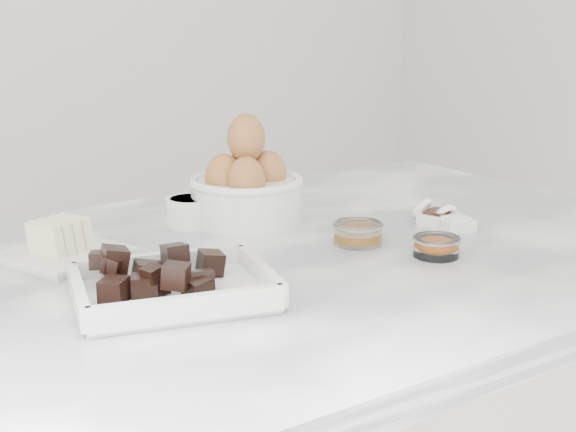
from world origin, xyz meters
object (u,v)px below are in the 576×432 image
object	(u,v)px
chocolate_dish	(173,281)
salt_spoon	(453,221)
butter_plate	(62,246)
egg_bowl	(246,187)
honey_bowl	(358,233)
zest_bowl	(436,245)
sugar_ramekin	(190,210)
vanilla_spoon	(434,216)

from	to	relation	value
chocolate_dish	salt_spoon	xyz separation A→B (m)	(0.49, 0.04, -0.01)
butter_plate	egg_bowl	bearing A→B (deg)	6.08
salt_spoon	honey_bowl	bearing A→B (deg)	172.15
honey_bowl	butter_plate	bearing A→B (deg)	157.15
zest_bowl	sugar_ramekin	bearing A→B (deg)	122.00
vanilla_spoon	sugar_ramekin	bearing A→B (deg)	146.82
chocolate_dish	vanilla_spoon	size ratio (longest dim) A/B	3.34
sugar_ramekin	vanilla_spoon	world-z (taller)	sugar_ramekin
chocolate_dish	honey_bowl	distance (m)	0.32
butter_plate	egg_bowl	distance (m)	0.31
sugar_ramekin	zest_bowl	distance (m)	0.38
butter_plate	salt_spoon	xyz separation A→B (m)	(0.54, -0.18, -0.01)
sugar_ramekin	vanilla_spoon	distance (m)	0.38
honey_bowl	egg_bowl	bearing A→B (deg)	110.09
zest_bowl	salt_spoon	xyz separation A→B (m)	(0.12, 0.08, -0.00)
butter_plate	egg_bowl	xyz separation A→B (m)	(0.31, 0.03, 0.04)
salt_spoon	zest_bowl	bearing A→B (deg)	-144.32
honey_bowl	vanilla_spoon	distance (m)	0.16
sugar_ramekin	salt_spoon	size ratio (longest dim) A/B	1.11
butter_plate	honey_bowl	size ratio (longest dim) A/B	2.43
zest_bowl	vanilla_spoon	size ratio (longest dim) A/B	0.85
chocolate_dish	zest_bowl	xyz separation A→B (m)	(0.37, -0.05, -0.01)
chocolate_dish	butter_plate	xyz separation A→B (m)	(-0.06, 0.22, -0.00)
egg_bowl	zest_bowl	distance (m)	0.32
butter_plate	salt_spoon	world-z (taller)	butter_plate
chocolate_dish	vanilla_spoon	xyz separation A→B (m)	(0.48, 0.07, -0.01)
chocolate_dish	butter_plate	world-z (taller)	chocolate_dish
egg_bowl	chocolate_dish	bearing A→B (deg)	-134.94
egg_bowl	zest_bowl	xyz separation A→B (m)	(0.12, -0.30, -0.04)
vanilla_spoon	salt_spoon	bearing A→B (deg)	-83.03
honey_bowl	salt_spoon	xyz separation A→B (m)	(0.17, -0.02, -0.00)
zest_bowl	butter_plate	bearing A→B (deg)	148.18
sugar_ramekin	honey_bowl	bearing A→B (deg)	-55.13
sugar_ramekin	zest_bowl	bearing A→B (deg)	-58.00
egg_bowl	salt_spoon	world-z (taller)	egg_bowl
honey_bowl	sugar_ramekin	bearing A→B (deg)	124.87
zest_bowl	vanilla_spoon	distance (m)	0.16
sugar_ramekin	honey_bowl	size ratio (longest dim) A/B	1.01
honey_bowl	zest_bowl	distance (m)	0.12
honey_bowl	salt_spoon	world-z (taller)	salt_spoon
chocolate_dish	honey_bowl	world-z (taller)	chocolate_dish
zest_bowl	vanilla_spoon	bearing A→B (deg)	47.25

